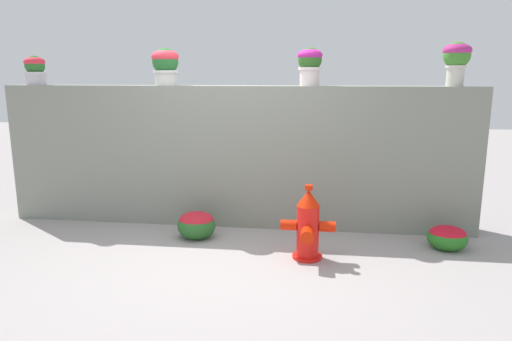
% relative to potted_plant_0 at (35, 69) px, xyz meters
% --- Properties ---
extents(ground_plane, '(24.00, 24.00, 0.00)m').
position_rel_potted_plant_0_xyz_m(ground_plane, '(2.52, -1.00, -1.90)').
color(ground_plane, '#9C9493').
extents(stone_wall, '(5.68, 0.39, 1.70)m').
position_rel_potted_plant_0_xyz_m(stone_wall, '(2.52, 0.03, -1.05)').
color(stone_wall, gray).
rests_on(stone_wall, ground).
extents(potted_plant_0, '(0.28, 0.28, 0.36)m').
position_rel_potted_plant_0_xyz_m(potted_plant_0, '(0.00, 0.00, 0.00)').
color(potted_plant_0, silver).
rests_on(potted_plant_0, stone_wall).
extents(potted_plant_1, '(0.33, 0.33, 0.44)m').
position_rel_potted_plant_0_xyz_m(potted_plant_1, '(1.67, 0.03, 0.06)').
color(potted_plant_1, silver).
rests_on(potted_plant_1, stone_wall).
extents(potted_plant_2, '(0.29, 0.29, 0.44)m').
position_rel_potted_plant_0_xyz_m(potted_plant_2, '(3.39, 0.04, 0.06)').
color(potted_plant_2, silver).
rests_on(potted_plant_2, stone_wall).
extents(potted_plant_3, '(0.31, 0.31, 0.48)m').
position_rel_potted_plant_0_xyz_m(potted_plant_3, '(5.00, 0.00, 0.11)').
color(potted_plant_3, beige).
rests_on(potted_plant_3, stone_wall).
extents(fire_hydrant, '(0.55, 0.44, 0.76)m').
position_rel_potted_plant_0_xyz_m(fire_hydrant, '(3.43, -1.02, -1.56)').
color(fire_hydrant, red).
rests_on(fire_hydrant, ground).
extents(flower_bush_left, '(0.44, 0.39, 0.32)m').
position_rel_potted_plant_0_xyz_m(flower_bush_left, '(2.16, -0.58, -1.74)').
color(flower_bush_left, '#275E26').
rests_on(flower_bush_left, ground).
extents(flower_bush_right, '(0.42, 0.38, 0.26)m').
position_rel_potted_plant_0_xyz_m(flower_bush_right, '(4.91, -0.57, -1.77)').
color(flower_bush_right, '#267021').
rests_on(flower_bush_right, ground).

